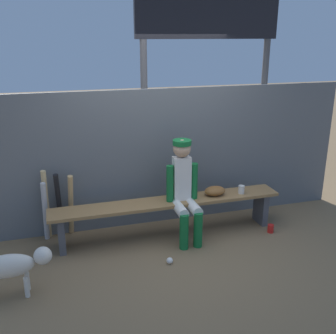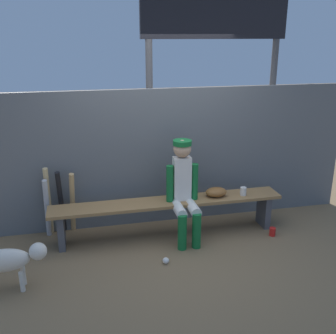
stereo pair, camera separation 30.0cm
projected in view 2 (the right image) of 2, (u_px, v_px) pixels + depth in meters
The scene contains 14 objects.
ground_plane at pixel (168, 235), 5.21m from camera, with size 30.00×30.00×0.00m, color brown.
chainlink_fence at pixel (160, 158), 5.34m from camera, with size 5.36×0.03×1.84m, color #595E63.
dugout_bench at pixel (168, 208), 5.08m from camera, with size 2.97×0.36×0.49m.
player_seated at pixel (184, 188), 4.93m from camera, with size 0.41×0.55×1.27m.
baseball_glove at pixel (216, 192), 5.17m from camera, with size 0.28×0.20×0.12m, color brown.
bat_wood_tan at pixel (72, 203), 5.15m from camera, with size 0.06×0.06×0.86m, color tan.
bat_aluminum_black at pixel (61, 202), 5.13m from camera, with size 0.06×0.06×0.89m, color black.
bat_wood_natural at pixel (49, 202), 5.08m from camera, with size 0.06×0.06×0.93m, color tan.
bat_aluminum_silver at pixel (47, 208), 5.04m from camera, with size 0.06×0.06×0.81m, color #B7B7BC.
baseball at pixel (166, 261), 4.55m from camera, with size 0.07×0.07×0.07m, color white.
cup_on_ground at pixel (272, 232), 5.18m from camera, with size 0.08×0.08×0.11m, color red.
cup_on_bench at pixel (243, 191), 5.21m from camera, with size 0.08×0.08×0.11m, color silver.
scoreboard at pixel (219, 27), 5.73m from camera, with size 2.46×0.27×3.67m.
dog at pixel (9, 260), 4.00m from camera, with size 0.84×0.20×0.49m.
Camera 2 is at (-1.04, -4.54, 2.49)m, focal length 42.59 mm.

